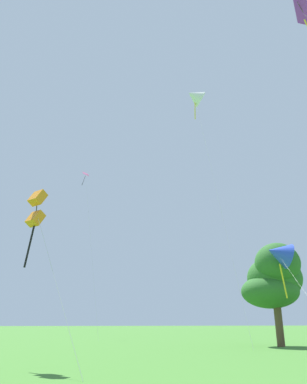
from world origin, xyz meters
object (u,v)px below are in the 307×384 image
Objects in this scene: kite_orange_box at (36,210)px; kite_blue_delta at (279,253)px; kite_pink_low at (86,187)px; tree_left_oak at (274,279)px; kite_white_distant at (195,96)px.

kite_blue_delta is at bearing 21.94° from kite_orange_box.
kite_pink_low is at bearing 84.61° from kite_orange_box.
tree_left_oak reaches higher than kite_blue_delta.
kite_orange_box reaches higher than kite_blue_delta.
kite_orange_box is 18.79m from tree_left_oak.
kite_blue_delta is 0.46× the size of kite_pink_low.
kite_orange_box is 32.13m from kite_pink_low.
kite_orange_box is at bearing -128.81° from kite_white_distant.
kite_orange_box is at bearing -151.47° from tree_left_oak.
kite_orange_box is 0.76× the size of kite_blue_delta.
kite_white_distant is at bearing 107.47° from tree_left_oak.
tree_left_oak is (2.60, -8.27, -20.90)m from kite_white_distant.
kite_white_distant is (13.84, 17.20, 19.18)m from kite_orange_box.
kite_orange_box is 1.01× the size of tree_left_oak.
kite_blue_delta is (1.61, -10.99, -19.47)m from kite_white_distant.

